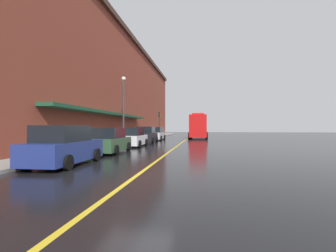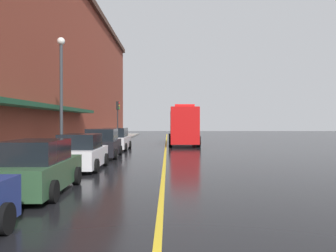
# 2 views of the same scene
# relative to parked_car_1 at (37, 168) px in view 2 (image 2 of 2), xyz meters

# --- Properties ---
(ground_plane) EXTENTS (112.00, 112.00, 0.00)m
(ground_plane) POSITION_rel_parked_car_1_xyz_m (3.90, 17.37, -0.79)
(ground_plane) COLOR black
(sidewalk_left) EXTENTS (2.40, 70.00, 0.15)m
(sidewalk_left) POSITION_rel_parked_car_1_xyz_m (-2.30, 17.37, -0.71)
(sidewalk_left) COLOR gray
(sidewalk_left) RESTS_ON ground
(lane_center_stripe) EXTENTS (0.16, 70.00, 0.01)m
(lane_center_stripe) POSITION_rel_parked_car_1_xyz_m (3.90, 17.37, -0.78)
(lane_center_stripe) COLOR gold
(lane_center_stripe) RESTS_ON ground
(brick_building_left) EXTENTS (9.62, 64.00, 14.40)m
(brick_building_left) POSITION_rel_parked_car_1_xyz_m (-7.72, 16.36, 6.42)
(brick_building_left) COLOR brown
(brick_building_left) RESTS_ON ground
(parked_car_1) EXTENTS (2.06, 4.59, 1.68)m
(parked_car_1) POSITION_rel_parked_car_1_xyz_m (0.00, 0.00, 0.00)
(parked_car_1) COLOR #2D5133
(parked_car_1) RESTS_ON ground
(parked_car_2) EXTENTS (2.08, 4.13, 1.68)m
(parked_car_2) POSITION_rel_parked_car_1_xyz_m (0.02, 5.49, -0.00)
(parked_car_2) COLOR silver
(parked_car_2) RESTS_ON ground
(parked_car_3) EXTENTS (2.21, 4.34, 1.81)m
(parked_car_3) POSITION_rel_parked_car_1_xyz_m (-0.02, 11.12, 0.05)
(parked_car_3) COLOR black
(parked_car_3) RESTS_ON ground
(parked_car_4) EXTENTS (2.09, 4.48, 1.75)m
(parked_car_4) POSITION_rel_parked_car_1_xyz_m (-0.03, 16.96, 0.03)
(parked_car_4) COLOR silver
(parked_car_4) RESTS_ON ground
(fire_truck) EXTENTS (2.80, 8.90, 3.77)m
(fire_truck) POSITION_rel_parked_car_1_xyz_m (5.56, 23.05, 1.01)
(fire_truck) COLOR red
(fire_truck) RESTS_ON ground
(parking_meter_0) EXTENTS (0.14, 0.18, 1.33)m
(parking_meter_0) POSITION_rel_parked_car_1_xyz_m (-1.45, 4.56, 0.27)
(parking_meter_0) COLOR #4C4C51
(parking_meter_0) RESTS_ON sidewalk_left
(parking_meter_1) EXTENTS (0.14, 0.18, 1.33)m
(parking_meter_1) POSITION_rel_parked_car_1_xyz_m (-1.45, 8.91, 0.27)
(parking_meter_1) COLOR #4C4C51
(parking_meter_1) RESTS_ON sidewalk_left
(street_lamp_left) EXTENTS (0.44, 0.44, 6.94)m
(street_lamp_left) POSITION_rel_parked_car_1_xyz_m (-2.05, 9.24, 3.61)
(street_lamp_left) COLOR #33383D
(street_lamp_left) RESTS_ON sidewalk_left
(traffic_light_near) EXTENTS (0.38, 0.36, 4.30)m
(traffic_light_near) POSITION_rel_parked_car_1_xyz_m (-1.39, 27.32, 2.37)
(traffic_light_near) COLOR #232326
(traffic_light_near) RESTS_ON sidewalk_left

